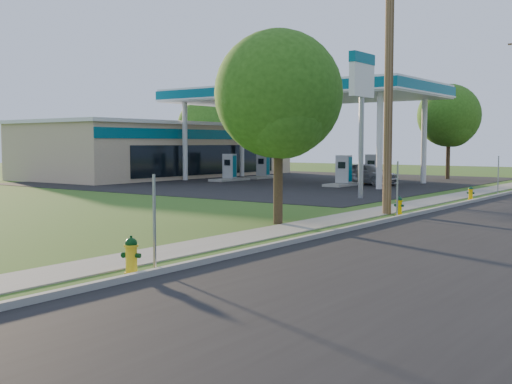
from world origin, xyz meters
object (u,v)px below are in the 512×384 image
tree_lot (450,118)px  hydrant_near (131,256)px  utility_pole_mid (389,79)px  car_silver (369,174)px  fuel_pump_nw (230,171)px  price_pylon (362,83)px  hydrant_mid (399,206)px  fuel_pump_sw (263,169)px  tree_back (201,126)px  hydrant_far (471,193)px  tree_verge (280,99)px  fuel_pump_se (373,172)px  fuel_pump_ne (344,174)px

tree_lot → hydrant_near: size_ratio=8.81×
utility_pole_mid → car_silver: (-8.22, 15.03, -4.24)m
fuel_pump_nw → tree_lot: 16.62m
price_pylon → hydrant_mid: price_pylon is taller
price_pylon → car_silver: price_pylon is taller
fuel_pump_nw → fuel_pump_sw: size_ratio=1.00×
hydrant_mid → fuel_pump_nw: bearing=144.6°
price_pylon → tree_lot: tree_lot is taller
tree_back → car_silver: 24.70m
hydrant_far → fuel_pump_sw: bearing=153.5°
tree_back → price_pylon: bearing=-35.5°
price_pylon → tree_lot: size_ratio=0.98×
tree_verge → price_pylon: bearing=102.9°
fuel_pump_nw → fuel_pump_se: same height
fuel_pump_nw → hydrant_near: fuel_pump_nw is taller
tree_lot → hydrant_mid: 25.75m
tree_back → hydrant_near: tree_back is taller
hydrant_mid → utility_pole_mid: bearing=171.9°
hydrant_mid → car_silver: bearing=120.1°
fuel_pump_sw → price_pylon: bearing=-39.4°
utility_pole_mid → tree_lot: (-6.39, 24.39, -0.47)m
fuel_pump_nw → hydrant_mid: bearing=-35.4°
tree_verge → car_silver: (-6.70, 19.88, -3.33)m
tree_back → utility_pole_mid: bearing=-38.7°
fuel_pump_se → hydrant_far: bearing=-44.2°
car_silver → hydrant_far: bearing=-109.8°
hydrant_near → hydrant_mid: bearing=90.6°
car_silver → utility_pole_mid: bearing=-131.7°
car_silver → price_pylon: bearing=-136.0°
fuel_pump_ne → car_silver: bearing=71.5°
tree_verge → hydrant_far: 13.32m
utility_pole_mid → tree_verge: bearing=-107.5°
fuel_pump_sw → car_silver: 9.88m
hydrant_mid → car_silver: (-8.74, 15.10, 0.36)m
hydrant_near → hydrant_mid: hydrant_near is taller
utility_pole_mid → car_silver: 17.65m
utility_pole_mid → tree_lot: size_ratio=1.41×
fuel_pump_nw → fuel_pump_se: bearing=24.0°
fuel_pump_se → tree_verge: size_ratio=0.51×
fuel_pump_sw → hydrant_near: 35.49m
fuel_pump_se → tree_lot: 8.67m
price_pylon → fuel_pump_se: bearing=113.5°
fuel_pump_nw → tree_verge: tree_verge is taller
tree_verge → tree_lot: 29.64m
fuel_pump_ne → hydrant_near: 27.94m
fuel_pump_nw → fuel_pump_sw: bearing=90.0°
fuel_pump_nw → fuel_pump_sw: same height
fuel_pump_sw → hydrant_far: bearing=-26.5°
fuel_pump_nw → fuel_pump_se: (9.00, 4.00, 0.00)m
tree_lot → tree_back: tree_lot is taller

